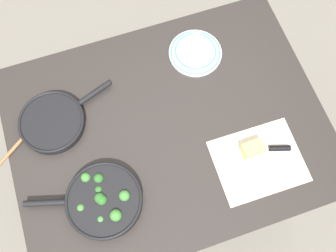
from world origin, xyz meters
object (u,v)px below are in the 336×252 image
object	(u,v)px
cheese_block	(253,149)
dinner_plate_stack	(195,52)
wooden_spoon	(20,141)
grater_knife	(270,149)
skillet_eggs	(53,122)
skillet_broccoli	(103,200)

from	to	relation	value
cheese_block	dinner_plate_stack	xyz separation A→B (m)	(-0.06, 0.49, -0.01)
wooden_spoon	dinner_plate_stack	size ratio (longest dim) A/B	1.37
grater_knife	cheese_block	size ratio (longest dim) A/B	2.53
grater_knife	dinner_plate_stack	bearing A→B (deg)	-57.98
grater_knife	skillet_eggs	bearing A→B (deg)	-8.42
skillet_broccoli	wooden_spoon	world-z (taller)	skillet_broccoli
skillet_broccoli	cheese_block	size ratio (longest dim) A/B	4.95
skillet_broccoli	wooden_spoon	bearing A→B (deg)	-36.94
grater_knife	cheese_block	world-z (taller)	cheese_block
skillet_broccoli	dinner_plate_stack	world-z (taller)	skillet_broccoli
skillet_eggs	wooden_spoon	world-z (taller)	skillet_eggs
dinner_plate_stack	cheese_block	bearing A→B (deg)	-82.99
skillet_broccoli	grater_knife	bearing A→B (deg)	-164.73
skillet_eggs	grater_knife	bearing A→B (deg)	-45.62
skillet_broccoli	dinner_plate_stack	xyz separation A→B (m)	(0.55, 0.50, -0.02)
skillet_eggs	dinner_plate_stack	xyz separation A→B (m)	(0.67, 0.12, -0.01)
wooden_spoon	dinner_plate_stack	distance (m)	0.83
dinner_plate_stack	wooden_spoon	bearing A→B (deg)	-169.11
grater_knife	dinner_plate_stack	world-z (taller)	dinner_plate_stack
skillet_eggs	grater_knife	distance (m)	0.89
skillet_broccoli	cheese_block	distance (m)	0.61
skillet_eggs	dinner_plate_stack	bearing A→B (deg)	-9.22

